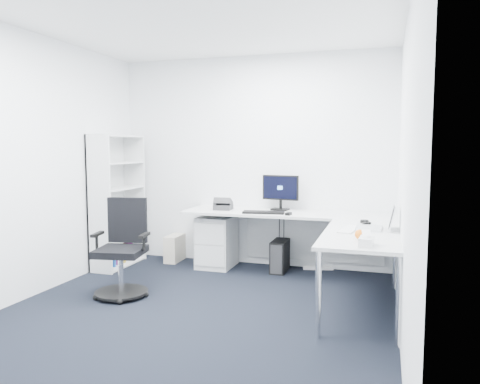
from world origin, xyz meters
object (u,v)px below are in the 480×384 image
(bookshelf, at_px, (118,201))
(l_desk, at_px, (282,249))
(monitor, at_px, (280,192))
(task_chair, at_px, (120,249))
(laptop, at_px, (369,216))

(bookshelf, bearing_deg, l_desk, -1.32)
(l_desk, height_order, monitor, monitor)
(task_chair, distance_m, monitor, 2.10)
(task_chair, bearing_deg, l_desk, 25.19)
(bookshelf, distance_m, laptop, 3.20)
(monitor, height_order, laptop, monitor)
(monitor, relative_size, laptop, 1.32)
(l_desk, relative_size, bookshelf, 1.52)
(task_chair, height_order, monitor, monitor)
(task_chair, bearing_deg, laptop, 1.22)
(l_desk, bearing_deg, laptop, -29.65)
(l_desk, height_order, laptop, laptop)
(l_desk, distance_m, monitor, 0.80)
(l_desk, xyz_separation_m, task_chair, (-1.47, -1.05, 0.13))
(bookshelf, height_order, monitor, bookshelf)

